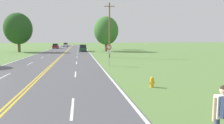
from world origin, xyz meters
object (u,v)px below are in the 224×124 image
at_px(traffic_sign, 109,50).
at_px(car_maroon_suv_approaching, 56,46).
at_px(tree_behind_sign, 106,29).
at_px(tree_left_verge, 18,29).
at_px(car_silver_suv_mid_near, 66,45).
at_px(hitchhiker_person, 224,110).
at_px(tree_right_cluster, 106,31).
at_px(car_dark_green_van_nearest, 83,48).
at_px(fire_hydrant, 152,82).

distance_m(traffic_sign, car_maroon_suv_approaching, 50.37).
bearing_deg(tree_behind_sign, tree_left_verge, -157.98).
distance_m(tree_behind_sign, car_silver_suv_mid_near, 31.48).
xyz_separation_m(hitchhiker_person, tree_left_verge, (-18.61, 47.89, 4.65)).
distance_m(tree_left_verge, tree_right_cluster, 21.78).
xyz_separation_m(tree_behind_sign, car_dark_green_van_nearest, (-7.30, -8.87, -5.29)).
bearing_deg(car_dark_green_van_nearest, tree_left_verge, -88.40).
height_order(fire_hydrant, tree_left_verge, tree_left_verge).
distance_m(hitchhiker_person, car_dark_green_van_nearest, 48.40).
bearing_deg(traffic_sign, tree_right_cluster, 82.85).
bearing_deg(car_maroon_suv_approaching, fire_hydrant, -167.88).
distance_m(fire_hydrant, tree_right_cluster, 40.47).
bearing_deg(tree_right_cluster, tree_left_verge, 178.75).
relative_size(tree_left_verge, car_maroon_suv_approaching, 2.01).
height_order(fire_hydrant, car_silver_suv_mid_near, car_silver_suv_mid_near).
bearing_deg(fire_hydrant, tree_left_verge, 115.43).
bearing_deg(tree_left_verge, tree_right_cluster, -1.25).
distance_m(hitchhiker_person, tree_right_cluster, 47.71).
bearing_deg(car_maroon_suv_approaching, car_silver_suv_mid_near, -7.54).
bearing_deg(car_dark_green_van_nearest, tree_behind_sign, 140.61).
xyz_separation_m(tree_right_cluster, car_dark_green_van_nearest, (-6.09, 0.90, -4.49)).
height_order(traffic_sign, car_dark_green_van_nearest, traffic_sign).
relative_size(tree_behind_sign, car_maroon_suv_approaching, 1.81).
xyz_separation_m(fire_hydrant, tree_right_cluster, (2.49, 40.07, 5.07)).
bearing_deg(car_silver_suv_mid_near, car_dark_green_van_nearest, -168.55).
distance_m(tree_right_cluster, car_maroon_suv_approaching, 25.26).
distance_m(fire_hydrant, car_dark_green_van_nearest, 41.13).
distance_m(tree_right_cluster, car_silver_suv_mid_near, 39.85).
xyz_separation_m(hitchhiker_person, tree_behind_sign, (4.37, 57.18, 5.10)).
height_order(tree_left_verge, tree_behind_sign, tree_left_verge).
distance_m(tree_left_verge, car_dark_green_van_nearest, 16.41).
bearing_deg(car_dark_green_van_nearest, car_maroon_suv_approaching, -154.29).
bearing_deg(tree_left_verge, fire_hydrant, -64.57).
height_order(fire_hydrant, tree_right_cluster, tree_right_cluster).
xyz_separation_m(traffic_sign, tree_left_verge, (-18.09, 29.79, 3.87)).
height_order(traffic_sign, tree_left_verge, tree_left_verge).
bearing_deg(car_maroon_suv_approaching, car_dark_green_van_nearest, -154.18).
bearing_deg(hitchhiker_person, traffic_sign, 2.80).
distance_m(car_dark_green_van_nearest, car_maroon_suv_approaching, 20.88).
height_order(tree_right_cluster, car_silver_suv_mid_near, tree_right_cluster).
height_order(hitchhiker_person, traffic_sign, traffic_sign).
xyz_separation_m(tree_right_cluster, car_silver_suv_mid_near, (-12.72, 37.49, -4.50)).
xyz_separation_m(fire_hydrant, tree_left_verge, (-19.28, 40.55, 5.42)).
bearing_deg(hitchhiker_person, fire_hydrant, -4.05).
height_order(traffic_sign, tree_behind_sign, tree_behind_sign).
bearing_deg(tree_left_verge, car_silver_suv_mid_near, 76.26).
bearing_deg(fire_hydrant, tree_behind_sign, 85.76).
height_order(tree_behind_sign, tree_right_cluster, tree_right_cluster).
bearing_deg(tree_behind_sign, fire_hydrant, -94.24).
xyz_separation_m(fire_hydrant, tree_behind_sign, (3.70, 49.84, 5.88)).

